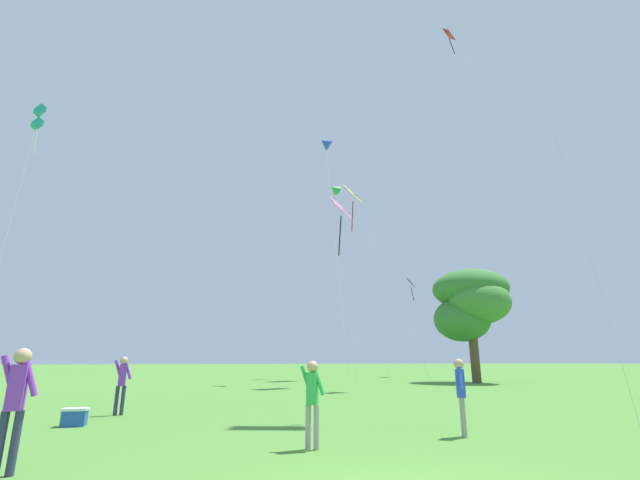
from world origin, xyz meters
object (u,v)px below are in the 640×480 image
(kite_blue_delta, at_px, (325,143))
(person_near_tree, at_px, (461,389))
(kite_purple_streamer, at_px, (412,287))
(kite_pink_low, at_px, (341,218))
(person_in_red_shirt, at_px, (122,380))
(person_child_small, at_px, (312,395))
(tree_left_oak, at_px, (471,301))
(person_with_spool, at_px, (16,397))
(kite_teal_box, at_px, (38,118))
(kite_red_high, at_px, (459,51))
(kite_green_small, at_px, (334,189))
(kite_yellow_diamond, at_px, (353,202))
(picnic_cooler, at_px, (74,417))

(kite_blue_delta, relative_size, person_near_tree, 12.16)
(kite_purple_streamer, bearing_deg, kite_pink_low, -130.99)
(kite_pink_low, bearing_deg, person_in_red_shirt, -131.91)
(person_child_small, bearing_deg, tree_left_oak, 49.62)
(kite_pink_low, xyz_separation_m, person_with_spool, (-11.60, -19.96, -10.33))
(kite_pink_low, bearing_deg, kite_teal_box, 169.49)
(kite_purple_streamer, height_order, kite_red_high, kite_red_high)
(kite_blue_delta, bearing_deg, person_with_spool, -115.67)
(kite_green_small, xyz_separation_m, person_with_spool, (-15.31, -33.69, -18.32))
(person_near_tree, xyz_separation_m, person_with_spool, (-8.41, -1.26, 0.09))
(kite_green_small, relative_size, kite_purple_streamer, 1.93)
(kite_yellow_diamond, height_order, picnic_cooler, kite_yellow_diamond)
(kite_purple_streamer, bearing_deg, person_child_small, -119.97)
(kite_teal_box, bearing_deg, picnic_cooler, -63.15)
(person_near_tree, distance_m, picnic_cooler, 9.67)
(kite_green_small, bearing_deg, kite_blue_delta, -111.10)
(kite_green_small, relative_size, person_child_small, 12.40)
(kite_red_high, bearing_deg, kite_purple_streamer, 78.03)
(kite_blue_delta, relative_size, person_with_spool, 11.15)
(kite_pink_low, distance_m, person_in_red_shirt, 19.81)
(kite_blue_delta, distance_m, tree_left_oak, 17.65)
(kite_purple_streamer, distance_m, picnic_cooler, 39.51)
(kite_pink_low, xyz_separation_m, tree_left_oak, (11.34, 2.10, -5.30))
(kite_pink_low, distance_m, person_with_spool, 25.29)
(person_near_tree, bearing_deg, person_child_small, -172.21)
(kite_blue_delta, bearing_deg, kite_green_small, 68.90)
(kite_purple_streamer, height_order, kite_yellow_diamond, kite_yellow_diamond)
(kite_purple_streamer, xyz_separation_m, person_near_tree, (-15.97, -33.41, -8.34))
(kite_blue_delta, bearing_deg, person_child_small, -106.23)
(kite_red_high, xyz_separation_m, person_in_red_shirt, (-20.32, -9.68, -24.00))
(kite_pink_low, distance_m, picnic_cooler, 22.03)
(kite_purple_streamer, distance_m, kite_blue_delta, 19.29)
(kite_yellow_diamond, bearing_deg, kite_teal_box, -167.71)
(person_in_red_shirt, xyz_separation_m, picnic_cooler, (-0.69, -2.17, -0.82))
(kite_pink_low, bearing_deg, person_near_tree, -99.67)
(kite_purple_streamer, height_order, picnic_cooler, kite_purple_streamer)
(kite_pink_low, height_order, picnic_cooler, kite_pink_low)
(person_near_tree, height_order, person_with_spool, person_with_spool)
(kite_purple_streamer, height_order, person_with_spool, kite_purple_streamer)
(person_in_red_shirt, bearing_deg, kite_teal_box, 121.57)
(kite_pink_low, relative_size, person_near_tree, 7.85)
(kite_green_small, bearing_deg, kite_pink_low, -105.11)
(person_with_spool, bearing_deg, kite_teal_box, 112.33)
(kite_purple_streamer, xyz_separation_m, person_in_red_shirt, (-24.05, -27.26, -8.29))
(kite_pink_low, bearing_deg, kite_blue_delta, 88.79)
(kite_pink_low, xyz_separation_m, picnic_cooler, (-11.96, -14.73, -11.20))
(kite_yellow_diamond, bearing_deg, kite_blue_delta, -129.33)
(person_with_spool, bearing_deg, kite_green_small, 65.57)
(kite_teal_box, bearing_deg, person_in_red_shirt, -58.43)
(kite_red_high, relative_size, person_child_small, 17.21)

